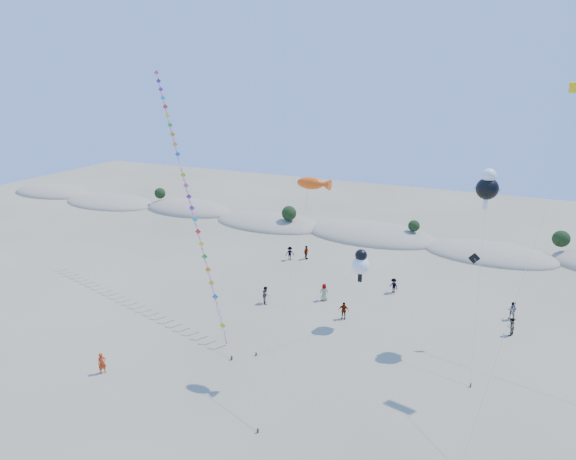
{
  "coord_description": "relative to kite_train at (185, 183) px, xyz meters",
  "views": [
    {
      "loc": [
        16.01,
        -19.46,
        22.04
      ],
      "look_at": [
        1.01,
        14.0,
        10.22
      ],
      "focal_mm": 30.0,
      "sensor_mm": 36.0,
      "label": 1
    }
  ],
  "objects": [
    {
      "name": "dark_kite",
      "position": [
        29.5,
        -0.06,
        -6.24
      ],
      "size": [
        8.83,
        6.08,
        8.19
      ],
      "color": "#3F2D1E",
      "rests_on": "ground"
    },
    {
      "name": "beachgoers",
      "position": [
        18.93,
        7.03,
        -11.02
      ],
      "size": [
        33.1,
        14.12,
        1.85
      ],
      "color": "slate",
      "rests_on": "ground"
    },
    {
      "name": "cartoon_kite_low",
      "position": [
        17.97,
        0.63,
        -5.83
      ],
      "size": [
        6.99,
        9.46,
        7.37
      ],
      "color": "#3F2D1E",
      "rests_on": "ground"
    },
    {
      "name": "dune_ridge",
      "position": [
        13.42,
        26.17,
        -11.78
      ],
      "size": [
        145.3,
        11.49,
        5.57
      ],
      "color": "gray",
      "rests_on": "ground"
    },
    {
      "name": "cartoon_kite_high",
      "position": [
        27.56,
        2.04,
        1.78
      ],
      "size": [
        2.0,
        8.14,
        15.1
      ],
      "color": "#3F2D1E",
      "rests_on": "ground"
    },
    {
      "name": "flyer_foreground",
      "position": [
        2.13,
        -14.98,
        -11.04
      ],
      "size": [
        0.66,
        0.75,
        1.72
      ],
      "primitive_type": "imported",
      "rotation": [
        0.0,
        0.0,
        1.08
      ],
      "color": "#BC300F",
      "rests_on": "ground"
    },
    {
      "name": "ground",
      "position": [
        12.36,
        -18.96,
        -11.89
      ],
      "size": [
        160.0,
        160.0,
        0.0
      ],
      "primitive_type": "plane",
      "color": "#7D7357",
      "rests_on": "ground"
    },
    {
      "name": "kite_train",
      "position": [
        0.0,
        0.0,
        0.0
      ],
      "size": [
        19.76,
        17.62,
        22.89
      ],
      "color": "#3F2D1E",
      "rests_on": "ground"
    },
    {
      "name": "fish_kite",
      "position": [
        16.39,
        -7.26,
        2.79
      ],
      "size": [
        2.5,
        9.14,
        15.18
      ],
      "color": "#3F2D1E",
      "rests_on": "ground"
    }
  ]
}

